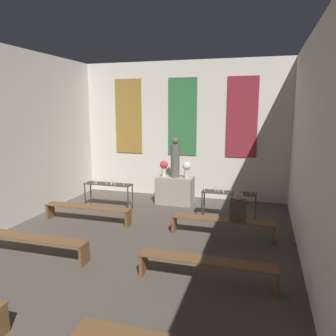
{
  "coord_description": "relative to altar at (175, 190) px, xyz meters",
  "views": [
    {
      "loc": [
        2.65,
        0.61,
        3.05
      ],
      "look_at": [
        0.0,
        9.62,
        1.3
      ],
      "focal_mm": 35.0,
      "sensor_mm": 36.0,
      "label": 1
    }
  ],
  "objects": [
    {
      "name": "wall_back",
      "position": [
        0.0,
        0.99,
        1.87
      ],
      "size": [
        7.19,
        0.16,
        4.56
      ],
      "color": "silver",
      "rests_on": "ground_plane"
    },
    {
      "name": "wall_right",
      "position": [
        3.53,
        -4.74,
        1.85
      ],
      "size": [
        0.12,
        11.59,
        4.56
      ],
      "color": "silver",
      "rests_on": "ground_plane"
    },
    {
      "name": "altar",
      "position": [
        0.0,
        0.0,
        0.0
      ],
      "size": [
        1.15,
        0.66,
        0.86
      ],
      "color": "gray",
      "rests_on": "ground_plane"
    },
    {
      "name": "statue",
      "position": [
        0.0,
        0.0,
        1.01
      ],
      "size": [
        0.28,
        0.28,
        1.25
      ],
      "color": "#5B5651",
      "rests_on": "altar"
    },
    {
      "name": "flower_vase_left",
      "position": [
        -0.37,
        0.0,
        0.75
      ],
      "size": [
        0.26,
        0.26,
        0.51
      ],
      "color": "beige",
      "rests_on": "altar"
    },
    {
      "name": "flower_vase_right",
      "position": [
        0.37,
        0.0,
        0.75
      ],
      "size": [
        0.26,
        0.26,
        0.51
      ],
      "color": "beige",
      "rests_on": "altar"
    },
    {
      "name": "candle_rack_left",
      "position": [
        -1.81,
        -1.06,
        0.24
      ],
      "size": [
        1.48,
        0.4,
        0.97
      ],
      "color": "#332D28",
      "rests_on": "ground_plane"
    },
    {
      "name": "candle_rack_right",
      "position": [
        1.81,
        -1.06,
        0.25
      ],
      "size": [
        1.48,
        0.4,
        0.97
      ],
      "color": "#332D28",
      "rests_on": "ground_plane"
    },
    {
      "name": "pew_third_left",
      "position": [
        -1.79,
        -4.53,
        -0.1
      ],
      "size": [
        2.41,
        0.36,
        0.44
      ],
      "color": "brown",
      "rests_on": "ground_plane"
    },
    {
      "name": "pew_third_right",
      "position": [
        1.79,
        -4.53,
        -0.1
      ],
      "size": [
        2.41,
        0.36,
        0.44
      ],
      "color": "brown",
      "rests_on": "ground_plane"
    },
    {
      "name": "pew_back_left",
      "position": [
        -1.79,
        -2.35,
        -0.1
      ],
      "size": [
        2.41,
        0.36,
        0.44
      ],
      "color": "brown",
      "rests_on": "ground_plane"
    },
    {
      "name": "pew_back_right",
      "position": [
        1.79,
        -2.35,
        -0.1
      ],
      "size": [
        2.41,
        0.36,
        0.44
      ],
      "color": "brown",
      "rests_on": "ground_plane"
    },
    {
      "name": "person_seated",
      "position": [
        2.15,
        -2.35,
        0.32
      ],
      "size": [
        0.36,
        0.24,
        0.71
      ],
      "color": "#4C4238",
      "rests_on": "pew_back_right"
    }
  ]
}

